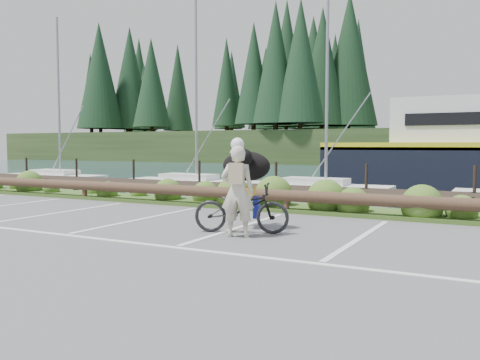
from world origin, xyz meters
name	(u,v)px	position (x,y,z in m)	size (l,w,h in m)	color
ground	(187,244)	(0.00, 0.00, 0.00)	(72.00, 72.00, 0.00)	#525154
harbor_backdrop	(472,156)	(0.40, 78.42, 0.00)	(170.00, 160.00, 30.00)	#1C3844
vegetation_strip	(296,208)	(0.00, 5.30, 0.05)	(34.00, 1.60, 0.10)	#3D5B21
log_rail	(286,213)	(0.00, 4.60, 0.00)	(32.00, 0.30, 0.60)	#443021
bicycle	(241,208)	(0.35, 1.43, 0.50)	(0.66, 1.90, 1.00)	black
cyclist	(237,191)	(0.48, 1.00, 0.87)	(0.64, 0.42, 1.75)	beige
dog	(246,166)	(0.16, 2.01, 1.31)	(1.08, 0.53, 0.63)	black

